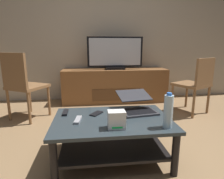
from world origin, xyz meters
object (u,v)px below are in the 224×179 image
at_px(media_cabinet, 115,85).
at_px(laptop, 137,105).
at_px(cell_phone, 96,113).
at_px(soundbar_remote, 65,112).
at_px(side_chair, 23,83).
at_px(television, 115,54).
at_px(water_bottle_near, 168,111).
at_px(tv_remote, 78,120).
at_px(dining_chair, 196,82).
at_px(coffee_table, 112,131).
at_px(router_box, 117,120).

bearing_deg(media_cabinet, laptop, -90.32).
relative_size(cell_phone, soundbar_remote, 0.88).
distance_m(side_chair, laptop, 1.66).
distance_m(television, water_bottle_near, 2.13).
bearing_deg(soundbar_remote, cell_phone, -10.36).
height_order(side_chair, water_bottle_near, side_chair).
distance_m(tv_remote, soundbar_remote, 0.24).
bearing_deg(dining_chair, laptop, -142.18).
distance_m(laptop, water_bottle_near, 0.45).
xyz_separation_m(dining_chair, laptop, (-1.13, -0.88, -0.04)).
bearing_deg(side_chair, dining_chair, -1.08).
xyz_separation_m(media_cabinet, dining_chair, (1.12, -0.82, 0.19)).
height_order(media_cabinet, water_bottle_near, water_bottle_near).
xyz_separation_m(laptop, tv_remote, (-0.57, -0.20, -0.05)).
bearing_deg(water_bottle_near, soundbar_remote, 153.32).
distance_m(media_cabinet, television, 0.58).
bearing_deg(laptop, soundbar_remote, 179.55).
relative_size(television, soundbar_remote, 6.22).
relative_size(coffee_table, tv_remote, 6.47).
bearing_deg(router_box, tv_remote, 149.46).
relative_size(side_chair, soundbar_remote, 5.89).
bearing_deg(water_bottle_near, router_box, 175.24).
height_order(television, laptop, television).
bearing_deg(dining_chair, media_cabinet, 143.78).
bearing_deg(coffee_table, laptop, 33.95).
height_order(television, tv_remote, television).
bearing_deg(television, dining_chair, -35.49).
bearing_deg(cell_phone, coffee_table, -8.23).
relative_size(laptop, soundbar_remote, 2.73).
bearing_deg(television, coffee_table, -98.46).
relative_size(coffee_table, router_box, 7.33).
height_order(laptop, water_bottle_near, water_bottle_near).
bearing_deg(coffee_table, water_bottle_near, -30.00).
relative_size(tv_remote, soundbar_remote, 1.00).
xyz_separation_m(media_cabinet, cell_phone, (-0.41, -1.75, 0.10)).
xyz_separation_m(media_cabinet, side_chair, (-1.38, -0.77, 0.23)).
xyz_separation_m(water_bottle_near, cell_phone, (-0.55, 0.37, -0.13)).
distance_m(side_chair, tv_remote, 1.39).
bearing_deg(laptop, dining_chair, 37.82).
height_order(media_cabinet, router_box, media_cabinet).
distance_m(laptop, soundbar_remote, 0.70).
xyz_separation_m(router_box, soundbar_remote, (-0.44, 0.39, -0.06)).
relative_size(television, laptop, 2.28).
distance_m(coffee_table, tv_remote, 0.33).
distance_m(media_cabinet, cell_phone, 1.80).
height_order(coffee_table, tv_remote, tv_remote).
bearing_deg(cell_phone, media_cabinet, 113.07).
height_order(media_cabinet, side_chair, side_chair).
xyz_separation_m(router_box, tv_remote, (-0.31, 0.18, -0.06)).
bearing_deg(soundbar_remote, water_bottle_near, -26.99).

